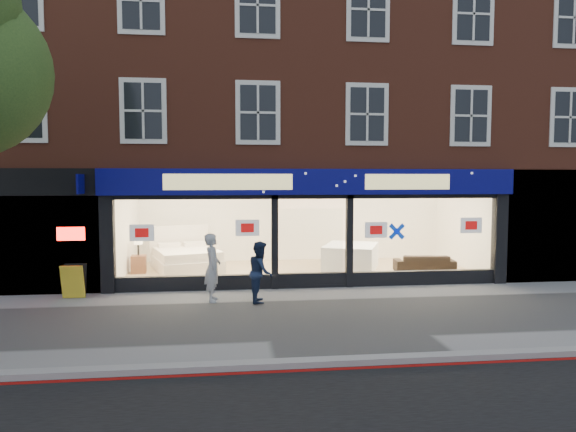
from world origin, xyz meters
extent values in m
plane|color=gray|center=(0.00, 0.00, 0.00)|extent=(120.00, 120.00, 0.00)
cube|color=#8C0A07|center=(0.00, -3.10, 0.01)|extent=(60.00, 0.10, 0.01)
cube|color=gray|center=(0.00, -2.90, 0.06)|extent=(60.00, 0.25, 0.12)
cube|color=tan|center=(0.00, 5.25, 0.05)|extent=(11.00, 4.50, 0.10)
cube|color=brown|center=(0.00, 7.00, 6.65)|extent=(19.00, 8.00, 6.70)
cube|color=#060765|center=(0.00, 2.88, 2.95)|extent=(11.40, 0.28, 0.70)
cube|color=black|center=(0.00, 3.08, 0.20)|extent=(11.00, 0.18, 0.40)
cube|color=black|center=(-5.50, 3.05, 1.30)|extent=(0.35, 0.30, 2.60)
cube|color=black|center=(5.50, 3.05, 1.30)|extent=(0.35, 0.30, 2.60)
cube|color=white|center=(-3.25, 3.00, 1.45)|extent=(4.20, 0.02, 2.10)
cube|color=white|center=(3.25, 3.00, 1.45)|extent=(4.20, 0.02, 2.10)
cube|color=white|center=(0.00, 3.25, 1.15)|extent=(1.80, 0.02, 2.10)
cube|color=silver|center=(0.00, 7.50, 1.30)|extent=(11.00, 0.20, 2.60)
cube|color=#FFEAC6|center=(0.00, 5.25, 2.60)|extent=(11.00, 4.50, 0.12)
cube|color=black|center=(-7.60, 3.30, 1.65)|extent=(3.80, 0.60, 3.30)
cube|color=#FF140C|center=(-6.40, 2.95, 1.60)|extent=(0.70, 0.04, 0.35)
cube|color=black|center=(7.50, 3.20, 1.65)|extent=(4.00, 0.40, 3.30)
cube|color=white|center=(-3.63, 5.66, 0.30)|extent=(2.47, 2.69, 0.39)
cube|color=white|center=(-3.63, 5.66, 0.63)|extent=(2.37, 2.59, 0.28)
cube|color=white|center=(-3.98, 6.78, 0.77)|extent=(1.94, 0.70, 1.34)
cube|color=white|center=(-4.27, 6.31, 0.84)|extent=(0.79, 0.55, 0.13)
cube|color=white|center=(-3.47, 6.55, 0.84)|extent=(0.79, 0.55, 0.13)
cube|color=brown|center=(-5.10, 5.34, 0.38)|extent=(0.48, 0.48, 0.55)
cube|color=white|center=(1.65, 5.30, 0.23)|extent=(2.23, 2.46, 0.26)
cube|color=white|center=(1.65, 5.30, 0.50)|extent=(2.23, 2.46, 0.26)
cube|color=white|center=(1.65, 5.30, 0.76)|extent=(2.23, 2.46, 0.26)
imported|color=black|center=(3.83, 4.51, 0.37)|extent=(1.93, 0.96, 0.54)
cube|color=gold|center=(-6.23, 2.50, 0.44)|extent=(0.58, 0.38, 0.87)
imported|color=#B6B9BF|center=(-2.71, 1.77, 0.84)|extent=(0.42, 0.62, 1.69)
imported|color=#182545|center=(-1.54, 1.54, 0.75)|extent=(0.62, 0.77, 1.50)
camera|label=1|loc=(-2.33, -10.92, 3.04)|focal=32.00mm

